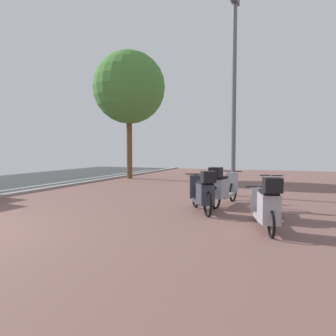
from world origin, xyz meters
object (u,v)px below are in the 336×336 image
(scooter_near, at_px, (203,193))
(scooter_mid, at_px, (267,206))
(lamp_post, at_px, (234,87))
(scooter_extra, at_px, (222,188))
(street_tree, at_px, (129,88))
(scooter_far, at_px, (272,198))

(scooter_near, height_order, scooter_mid, scooter_mid)
(lamp_post, bearing_deg, scooter_mid, -72.59)
(scooter_mid, relative_size, scooter_extra, 0.91)
(scooter_extra, height_order, lamp_post, lamp_post)
(street_tree, bearing_deg, lamp_post, -36.31)
(scooter_far, distance_m, lamp_post, 4.31)
(scooter_near, xyz_separation_m, lamp_post, (0.14, 3.04, 2.86))
(scooter_mid, distance_m, lamp_post, 5.35)
(scooter_far, height_order, scooter_extra, scooter_extra)
(lamp_post, bearing_deg, scooter_extra, -87.93)
(scooter_extra, xyz_separation_m, street_tree, (-5.84, 6.18, 3.92))
(scooter_far, bearing_deg, scooter_mid, -89.36)
(scooter_far, distance_m, scooter_extra, 1.58)
(lamp_post, bearing_deg, street_tree, 143.69)
(scooter_near, distance_m, street_tree, 10.01)
(street_tree, bearing_deg, scooter_near, -52.27)
(scooter_extra, bearing_deg, lamp_post, 92.07)
(scooter_extra, relative_size, lamp_post, 0.32)
(scooter_mid, bearing_deg, scooter_near, 139.49)
(scooter_far, bearing_deg, scooter_extra, 143.49)
(scooter_far, relative_size, lamp_post, 0.31)
(scooter_extra, relative_size, street_tree, 0.31)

